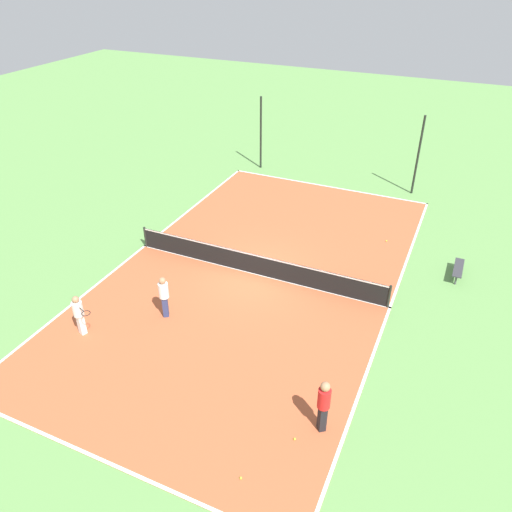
# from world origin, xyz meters

# --- Properties ---
(ground_plane) EXTENTS (80.00, 80.00, 0.00)m
(ground_plane) POSITION_xyz_m (0.00, 0.00, 0.00)
(ground_plane) COLOR #60934C
(court_surface) EXTENTS (11.25, 19.67, 0.02)m
(court_surface) POSITION_xyz_m (0.00, 0.00, 0.01)
(court_surface) COLOR #B75633
(court_surface) RESTS_ON ground_plane
(tennis_net) EXTENTS (11.05, 0.10, 0.99)m
(tennis_net) POSITION_xyz_m (0.00, 0.00, 0.52)
(tennis_net) COLOR black
(tennis_net) RESTS_ON court_surface
(bench) EXTENTS (0.36, 1.52, 0.45)m
(bench) POSITION_xyz_m (7.66, 3.27, 0.39)
(bench) COLOR #333338
(bench) RESTS_ON ground_plane
(player_coach_red) EXTENTS (0.50, 0.50, 1.81)m
(player_coach_red) POSITION_xyz_m (4.91, -6.40, 1.07)
(player_coach_red) COLOR black
(player_coach_red) RESTS_ON court_surface
(player_far_white) EXTENTS (0.99, 0.63, 1.59)m
(player_far_white) POSITION_xyz_m (-4.05, -5.92, 0.93)
(player_far_white) COLOR white
(player_far_white) RESTS_ON court_surface
(player_near_white) EXTENTS (0.49, 0.49, 1.69)m
(player_near_white) POSITION_xyz_m (-1.91, -3.87, 0.99)
(player_near_white) COLOR navy
(player_near_white) RESTS_ON court_surface
(tennis_ball_near_net) EXTENTS (0.07, 0.07, 0.07)m
(tennis_ball_near_net) POSITION_xyz_m (4.36, -7.07, 0.06)
(tennis_ball_near_net) COLOR #CCE033
(tennis_ball_near_net) RESTS_ON court_surface
(tennis_ball_left_sideline) EXTENTS (0.07, 0.07, 0.07)m
(tennis_ball_left_sideline) POSITION_xyz_m (4.42, 4.92, 0.06)
(tennis_ball_left_sideline) COLOR #CCE033
(tennis_ball_left_sideline) RESTS_ON court_surface
(tennis_ball_right_alley) EXTENTS (0.07, 0.07, 0.07)m
(tennis_ball_right_alley) POSITION_xyz_m (3.51, -8.76, 0.06)
(tennis_ball_right_alley) COLOR #CCE033
(tennis_ball_right_alley) RESTS_ON court_surface
(fence_post_back_left) EXTENTS (0.12, 0.12, 4.32)m
(fence_post_back_left) POSITION_xyz_m (-4.57, 10.88, 2.16)
(fence_post_back_left) COLOR black
(fence_post_back_left) RESTS_ON ground_plane
(fence_post_back_right) EXTENTS (0.12, 0.12, 4.32)m
(fence_post_back_right) POSITION_xyz_m (4.57, 10.88, 2.16)
(fence_post_back_right) COLOR black
(fence_post_back_right) RESTS_ON ground_plane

